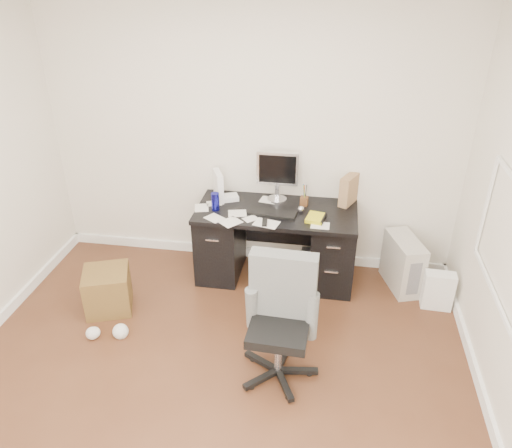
{
  "coord_description": "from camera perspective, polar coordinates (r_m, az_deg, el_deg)",
  "views": [
    {
      "loc": [
        0.77,
        -2.48,
        2.87
      ],
      "look_at": [
        0.18,
        1.2,
        0.83
      ],
      "focal_mm": 35.0,
      "sensor_mm": 36.0,
      "label": 1
    }
  ],
  "objects": [
    {
      "name": "magazine_file",
      "position": [
        4.81,
        10.54,
        3.86
      ],
      "size": [
        0.21,
        0.27,
        0.28
      ],
      "primitive_type": "cube",
      "rotation": [
        0.0,
        0.0,
        -0.43
      ],
      "color": "olive",
      "rests_on": "desk"
    },
    {
      "name": "keyboard",
      "position": [
        4.59,
        1.86,
        1.28
      ],
      "size": [
        0.46,
        0.21,
        0.03
      ],
      "primitive_type": "cube",
      "rotation": [
        0.0,
        0.0,
        -0.13
      ],
      "color": "black",
      "rests_on": "desk"
    },
    {
      "name": "room_shell",
      "position": [
        2.88,
        -6.63,
        3.55
      ],
      "size": [
        4.02,
        4.02,
        2.71
      ],
      "color": "silver",
      "rests_on": "ground"
    },
    {
      "name": "desk",
      "position": [
        4.84,
        2.27,
        -2.08
      ],
      "size": [
        1.5,
        0.7,
        0.75
      ],
      "color": "black",
      "rests_on": "ground"
    },
    {
      "name": "lcd_monitor",
      "position": [
        4.75,
        2.47,
        5.46
      ],
      "size": [
        0.4,
        0.23,
        0.5
      ],
      "primitive_type": null,
      "rotation": [
        0.0,
        0.0,
        0.0
      ],
      "color": "silver",
      "rests_on": "desk"
    },
    {
      "name": "pc_tower",
      "position": [
        4.98,
        16.43,
        -4.32
      ],
      "size": [
        0.38,
        0.56,
        0.51
      ],
      "primitive_type": "cube",
      "rotation": [
        0.0,
        0.0,
        0.31
      ],
      "color": "#B9B5A7",
      "rests_on": "ground"
    },
    {
      "name": "shopping_bag",
      "position": [
        4.84,
        20.09,
        -7.15
      ],
      "size": [
        0.28,
        0.2,
        0.36
      ],
      "primitive_type": "cube",
      "rotation": [
        0.0,
        0.0,
        -0.04
      ],
      "color": "white",
      "rests_on": "ground"
    },
    {
      "name": "pen_cup",
      "position": [
        4.73,
        5.55,
        3.28
      ],
      "size": [
        0.1,
        0.1,
        0.21
      ],
      "primitive_type": null,
      "rotation": [
        0.0,
        0.0,
        -0.1
      ],
      "color": "brown",
      "rests_on": "desk"
    },
    {
      "name": "travel_mug",
      "position": [
        4.65,
        -4.67,
        2.57
      ],
      "size": [
        0.09,
        0.09,
        0.17
      ],
      "primitive_type": "cylinder",
      "rotation": [
        0.0,
        0.0,
        -0.23
      ],
      "color": "navy",
      "rests_on": "desk"
    },
    {
      "name": "computer_mouse",
      "position": [
        4.63,
        5.16,
        1.71
      ],
      "size": [
        0.08,
        0.08,
        0.06
      ],
      "primitive_type": "sphere",
      "rotation": [
        0.0,
        0.0,
        -0.37
      ],
      "color": "silver",
      "rests_on": "desk"
    },
    {
      "name": "loose_papers",
      "position": [
        4.65,
        -0.18,
        1.52
      ],
      "size": [
        1.1,
        0.6,
        0.0
      ],
      "primitive_type": null,
      "color": "white",
      "rests_on": "desk"
    },
    {
      "name": "yellow_book",
      "position": [
        4.52,
        6.84,
        0.69
      ],
      "size": [
        0.19,
        0.22,
        0.03
      ],
      "primitive_type": "cube",
      "rotation": [
        0.0,
        0.0,
        -0.19
      ],
      "color": "yellow",
      "rests_on": "desk"
    },
    {
      "name": "office_chair",
      "position": [
        3.7,
        2.65,
        -11.31
      ],
      "size": [
        0.59,
        0.59,
        1.0
      ],
      "primitive_type": null,
      "rotation": [
        0.0,
        0.0,
        -0.04
      ],
      "color": "#525553",
      "rests_on": "ground"
    },
    {
      "name": "wicker_basket",
      "position": [
        4.72,
        -16.58,
        -7.25
      ],
      "size": [
        0.5,
        0.5,
        0.39
      ],
      "primitive_type": "cube",
      "rotation": [
        0.0,
        0.0,
        0.35
      ],
      "color": "#4C3317",
      "rests_on": "ground"
    },
    {
      "name": "white_binder",
      "position": [
        4.82,
        -4.32,
        4.36
      ],
      "size": [
        0.2,
        0.27,
        0.28
      ],
      "primitive_type": "cube",
      "rotation": [
        0.0,
        0.0,
        0.42
      ],
      "color": "white",
      "rests_on": "desk"
    },
    {
      "name": "ground",
      "position": [
        3.87,
        -5.79,
        -19.4
      ],
      "size": [
        4.0,
        4.0,
        0.0
      ],
      "primitive_type": "plane",
      "color": "#4C2A18",
      "rests_on": "ground"
    },
    {
      "name": "desk_printer",
      "position": [
        5.11,
        6.96,
        -4.43
      ],
      "size": [
        0.33,
        0.27,
        0.19
      ],
      "primitive_type": "cube",
      "rotation": [
        0.0,
        0.0,
        -0.01
      ],
      "color": "slate",
      "rests_on": "ground"
    },
    {
      "name": "paper_remote",
      "position": [
        4.43,
        1.2,
        0.16
      ],
      "size": [
        0.25,
        0.22,
        0.02
      ],
      "primitive_type": null,
      "rotation": [
        0.0,
        0.0,
        -0.24
      ],
      "color": "white",
      "rests_on": "desk"
    }
  ]
}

